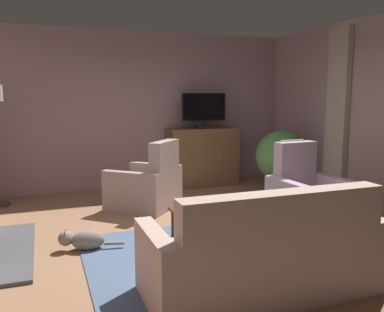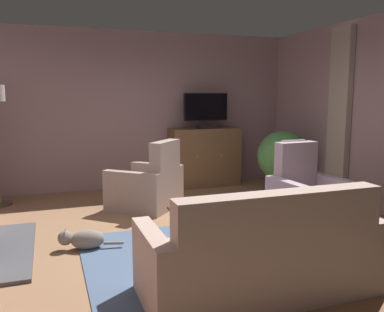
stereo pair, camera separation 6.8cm
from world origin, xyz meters
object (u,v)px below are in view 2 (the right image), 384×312
television (206,110)px  cat (83,239)px  sofa_floral (263,258)px  coffee_table (217,214)px  folded_newspaper (231,210)px  tv_cabinet (204,158)px  armchair_angled_to_table (148,187)px  armchair_by_fireplace (308,202)px  tv_remote (226,206)px  potted_plant_tall_palm_by_window (283,158)px

television → cat: 3.72m
sofa_floral → cat: bearing=130.6°
television → cat: (-2.42, -2.50, -1.31)m
television → coffee_table: bearing=-109.1°
folded_newspaper → cat: (-1.53, 0.53, -0.33)m
tv_cabinet → armchair_angled_to_table: (-1.35, -1.14, -0.20)m
armchair_by_fireplace → tv_remote: bearing=-171.7°
armchair_angled_to_table → sofa_floral: bearing=-84.7°
television → sofa_floral: (-1.07, -4.08, -1.10)m
tv_remote → cat: (-1.55, 0.38, -0.34)m
tv_remote → armchair_by_fireplace: armchair_by_fireplace is taller
television → armchair_angled_to_table: 2.05m
television → cat: bearing=-134.1°
folded_newspaper → sofa_floral: size_ratio=0.15×
folded_newspaper → sofa_floral: sofa_floral is taller
television → folded_newspaper: television is taller
cat → armchair_by_fireplace: bearing=-4.2°
tv_remote → sofa_floral: sofa_floral is taller
folded_newspaper → sofa_floral: (-0.18, -1.05, -0.12)m
tv_cabinet → potted_plant_tall_palm_by_window: size_ratio=1.20×
coffee_table → tv_remote: bearing=28.0°
coffee_table → cat: size_ratio=1.43×
television → armchair_by_fireplace: 2.93m
folded_newspaper → armchair_by_fireplace: (1.23, 0.33, -0.10)m
coffee_table → potted_plant_tall_palm_by_window: 2.88m
armchair_angled_to_table → cat: bearing=-127.1°
television → tv_remote: bearing=-106.9°
tv_remote → sofa_floral: size_ratio=0.08×
sofa_floral → potted_plant_tall_palm_by_window: 3.78m
coffee_table → potted_plant_tall_palm_by_window: size_ratio=0.92×
tv_cabinet → tv_remote: size_ratio=7.63×
armchair_angled_to_table → television: bearing=38.8°
tv_cabinet → folded_newspaper: (-0.89, -3.08, -0.07)m
armchair_by_fireplace → coffee_table: bearing=-169.4°
armchair_by_fireplace → potted_plant_tall_palm_by_window: armchair_by_fireplace is taller
television → potted_plant_tall_palm_by_window: size_ratio=0.77×
coffee_table → armchair_by_fireplace: 1.39m
folded_newspaper → potted_plant_tall_palm_by_window: (1.93, 2.07, 0.17)m
sofa_floral → potted_plant_tall_palm_by_window: potted_plant_tall_palm_by_window is taller
coffee_table → cat: (-1.40, 0.46, -0.28)m
folded_newspaper → armchair_angled_to_table: armchair_angled_to_table is taller
tv_remote → sofa_floral: (-0.20, -1.20, -0.13)m
armchair_angled_to_table → tv_cabinet: bearing=40.1°
tv_remote → armchair_angled_to_table: armchair_angled_to_table is taller
folded_newspaper → tv_cabinet: bearing=93.4°
potted_plant_tall_palm_by_window → coffee_table: bearing=-136.0°
cat → tv_cabinet: bearing=46.5°
tv_cabinet → armchair_by_fireplace: armchair_by_fireplace is taller
coffee_table → sofa_floral: size_ratio=0.49×
folded_newspaper → cat: bearing=-179.6°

